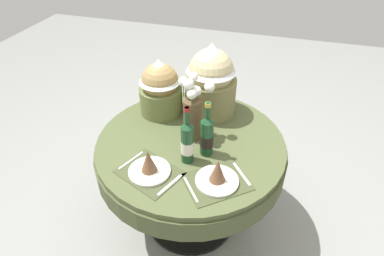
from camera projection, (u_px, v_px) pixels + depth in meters
name	position (u px, v px, depth m)	size (l,w,h in m)	color
ground	(191.00, 217.00, 2.53)	(8.00, 8.00, 0.00)	gray
dining_table	(191.00, 156.00, 2.15)	(1.23, 1.23, 0.77)	#4C5633
place_setting_left	(149.00, 167.00, 1.81)	(0.41, 0.37, 0.16)	#41492B
place_setting_right	(217.00, 176.00, 1.75)	(0.43, 0.41, 0.16)	#41492B
flower_vase	(193.00, 110.00, 1.98)	(0.21, 0.17, 0.43)	brown
wine_bottle_left	(207.00, 135.00, 1.89)	(0.08, 0.08, 0.36)	#194223
wine_bottle_centre	(187.00, 142.00, 1.84)	(0.08, 0.08, 0.37)	#194223
gift_tub_back_left	(160.00, 85.00, 2.21)	(0.30, 0.30, 0.41)	olive
gift_tub_back_centre	(211.00, 77.00, 2.18)	(0.36, 0.36, 0.51)	olive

